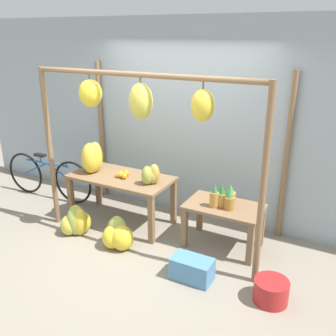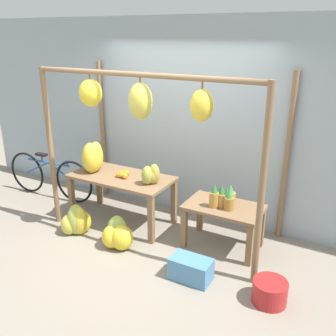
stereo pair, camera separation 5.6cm
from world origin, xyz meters
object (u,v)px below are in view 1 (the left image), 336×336
object	(u,v)px
papaya_pile	(151,175)
parked_bicycle	(48,177)
pineapple_cluster	(225,197)
blue_bucket	(271,291)
banana_pile_ground_right	(117,235)
orange_pile	(122,174)
fruit_crate_white	(192,269)
banana_pile_on_table	(92,159)
banana_pile_ground_left	(77,221)

from	to	relation	value
papaya_pile	parked_bicycle	bearing A→B (deg)	175.69
pineapple_cluster	blue_bucket	bearing A→B (deg)	-43.03
banana_pile_ground_right	papaya_pile	xyz separation A→B (m)	(0.18, 0.57, 0.65)
orange_pile	fruit_crate_white	bearing A→B (deg)	-27.26
banana_pile_ground_right	fruit_crate_white	bearing A→B (deg)	-7.70
pineapple_cluster	banana_pile_on_table	bearing A→B (deg)	-177.42
orange_pile	parked_bicycle	bearing A→B (deg)	174.82
banana_pile_ground_left	parked_bicycle	world-z (taller)	parked_bicycle
banana_pile_ground_left	papaya_pile	bearing A→B (deg)	33.26
papaya_pile	banana_pile_on_table	bearing A→B (deg)	-179.33
blue_bucket	banana_pile_on_table	bearing A→B (deg)	166.59
banana_pile_on_table	banana_pile_ground_right	xyz separation A→B (m)	(0.79, -0.55, -0.73)
banana_pile_ground_left	papaya_pile	xyz separation A→B (m)	(0.85, 0.56, 0.63)
banana_pile_on_table	banana_pile_ground_right	size ratio (longest dim) A/B	0.90
parked_bicycle	papaya_pile	bearing A→B (deg)	-4.31
banana_pile_on_table	pineapple_cluster	xyz separation A→B (m)	(1.96, 0.09, -0.21)
blue_bucket	parked_bicycle	xyz separation A→B (m)	(-3.85, 0.82, 0.25)
banana_pile_ground_left	blue_bucket	bearing A→B (deg)	-2.46
fruit_crate_white	parked_bicycle	xyz separation A→B (m)	(-2.99, 0.87, 0.24)
orange_pile	papaya_pile	size ratio (longest dim) A/B	0.65
orange_pile	pineapple_cluster	world-z (taller)	pineapple_cluster
fruit_crate_white	papaya_pile	xyz separation A→B (m)	(-0.94, 0.72, 0.69)
fruit_crate_white	papaya_pile	world-z (taller)	papaya_pile
banana_pile_on_table	pineapple_cluster	bearing A→B (deg)	2.58
fruit_crate_white	banana_pile_on_table	bearing A→B (deg)	159.66
banana_pile_on_table	papaya_pile	world-z (taller)	banana_pile_on_table
banana_pile_ground_right	banana_pile_ground_left	bearing A→B (deg)	179.14
orange_pile	banana_pile_ground_left	xyz separation A→B (m)	(-0.37, -0.57, -0.55)
banana_pile_on_table	fruit_crate_white	xyz separation A→B (m)	(1.90, -0.71, -0.77)
banana_pile_ground_left	fruit_crate_white	world-z (taller)	banana_pile_ground_left
pineapple_cluster	banana_pile_ground_right	size ratio (longest dim) A/B	0.66
banana_pile_ground_left	papaya_pile	size ratio (longest dim) A/B	1.51
banana_pile_ground_left	parked_bicycle	bearing A→B (deg)	149.43
banana_pile_ground_left	papaya_pile	distance (m)	1.19
banana_pile_ground_right	parked_bicycle	bearing A→B (deg)	158.96
banana_pile_on_table	orange_pile	distance (m)	0.51
banana_pile_ground_left	fruit_crate_white	distance (m)	1.79
banana_pile_ground_left	papaya_pile	world-z (taller)	papaya_pile
blue_bucket	parked_bicycle	distance (m)	3.94
banana_pile_on_table	fruit_crate_white	bearing A→B (deg)	-20.34
pineapple_cluster	blue_bucket	world-z (taller)	pineapple_cluster
orange_pile	banana_pile_ground_right	size ratio (longest dim) A/B	0.38
fruit_crate_white	blue_bucket	distance (m)	0.86
pineapple_cluster	parked_bicycle	xyz separation A→B (m)	(-3.05, 0.08, -0.32)
orange_pile	pineapple_cluster	xyz separation A→B (m)	(1.47, 0.07, -0.05)
pineapple_cluster	parked_bicycle	bearing A→B (deg)	178.54
fruit_crate_white	pineapple_cluster	bearing A→B (deg)	85.89
orange_pile	papaya_pile	xyz separation A→B (m)	(0.48, -0.01, 0.08)
banana_pile_on_table	orange_pile	xyz separation A→B (m)	(0.49, 0.02, -0.16)
papaya_pile	blue_bucket	bearing A→B (deg)	-20.44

